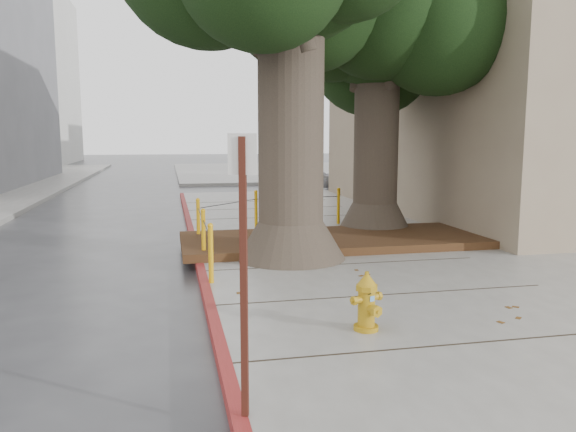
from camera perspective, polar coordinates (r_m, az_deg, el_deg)
name	(u,v)px	position (r m, az deg, el deg)	size (l,w,h in m)	color
ground	(352,307)	(8.16, 6.49, -9.17)	(140.00, 140.00, 0.00)	#28282B
sidewalk_far	(295,171)	(38.41, 0.76, 4.62)	(16.00, 20.00, 0.15)	slate
curb_red	(200,269)	(10.17, -8.90, -5.31)	(0.14, 26.00, 0.16)	maroon
planter_bed	(334,240)	(11.99, 4.68, -2.43)	(6.40, 2.60, 0.16)	black
building_corner	(572,53)	(20.38, 26.86, 14.54)	(12.00, 13.00, 10.00)	gray
building_side_white	(462,103)	(38.23, 17.24, 10.88)	(10.00, 10.00, 9.00)	silver
building_side_grey	(494,89)	(46.52, 20.23, 12.04)	(12.00, 14.00, 12.00)	slate
tree_far	(390,23)	(13.95, 10.37, 18.73)	(4.50, 3.80, 7.17)	#4C3F33
bollard_ring	(248,219)	(12.00, -4.07, -0.31)	(3.79, 5.39, 0.95)	orange
fire_hydrant	(367,302)	(6.71, 8.00, -8.62)	(0.38, 0.38, 0.71)	#B48512
signpost	(244,261)	(4.43, -4.53, -4.57)	(0.22, 0.09, 2.29)	#471911
car_silver	(308,176)	(25.53, 2.00, 4.04)	(1.43, 3.56, 1.21)	#A3A2A7
car_red	(436,173)	(27.45, 14.83, 4.22)	(1.44, 4.13, 1.36)	maroon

